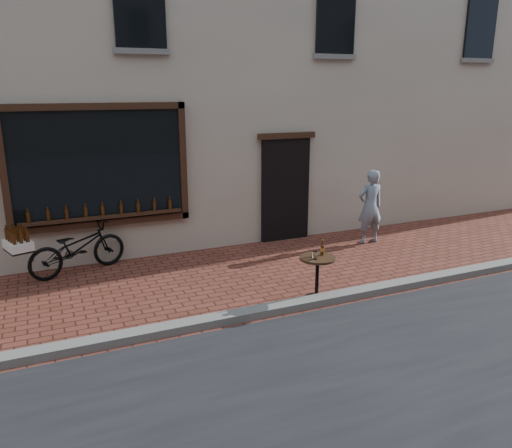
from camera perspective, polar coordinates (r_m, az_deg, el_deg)
name	(u,v)px	position (r m, az deg, el deg)	size (l,w,h in m)	color
ground	(275,319)	(7.34, 2.19, -10.81)	(90.00, 90.00, 0.00)	#59281D
kerb	(269,310)	(7.48, 1.52, -9.78)	(90.00, 0.25, 0.12)	slate
shop_building	(156,9)	(12.87, -11.33, 22.99)	(28.00, 6.20, 10.00)	#C5B29B
cargo_bicycle	(75,247)	(9.46, -19.94, -2.54)	(2.11, 1.19, 0.99)	black
bistro_table	(317,269)	(7.81, 7.04, -5.17)	(0.56, 0.56, 0.95)	black
pedestrian	(370,207)	(10.85, 12.90, 1.95)	(0.57, 0.38, 1.58)	gray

